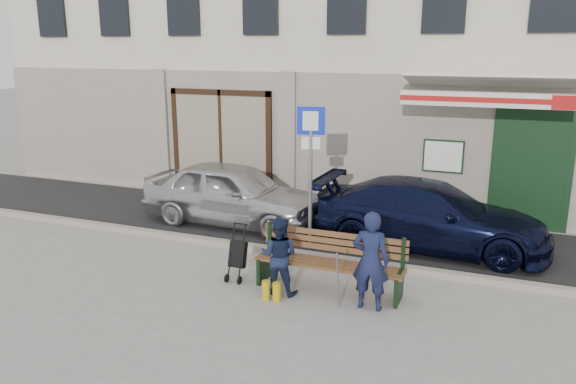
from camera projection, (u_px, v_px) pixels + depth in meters
The scene contains 11 objects.
ground at pixel (256, 287), 9.13m from camera, with size 80.00×80.00×0.00m, color #9E9991.
asphalt_lane at pixel (317, 230), 11.91m from camera, with size 60.00×3.20×0.01m, color #282828.
curb at pixel (290, 253), 10.46m from camera, with size 60.00×0.18×0.12m, color #9E9384.
building at pixel (382, 2), 15.48m from camera, with size 20.00×8.27×10.00m.
car_silver at pixel (233, 193), 12.22m from camera, with size 1.62×4.04×1.38m, color silver.
car_navy at pixel (430, 215), 10.77m from camera, with size 1.81×4.46×1.29m, color black.
parking_sign at pixel (311, 156), 10.28m from camera, with size 0.50×0.15×2.74m.
bench at pixel (326, 263), 8.90m from camera, with size 2.40×1.17×0.98m.
man at pixel (371, 261), 8.20m from camera, with size 0.55×0.36×1.51m, color #161B3D.
woman at pixel (279, 256), 8.75m from camera, with size 0.61×0.47×1.25m, color #141C38.
stroller at pixel (238, 256), 9.32m from camera, with size 0.28×0.40×0.95m.
Camera 1 is at (3.59, -7.66, 3.79)m, focal length 35.00 mm.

